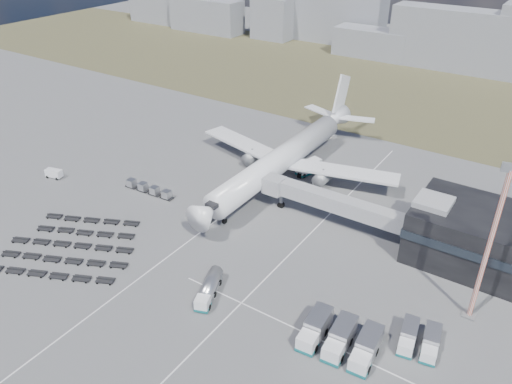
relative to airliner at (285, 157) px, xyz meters
The scene contains 16 objects.
ground 32.81m from the airliner, 90.00° to the right, with size 420.00×420.00×0.00m, color #565659.
grass_strip 77.80m from the airliner, 90.00° to the left, with size 420.00×90.00×0.01m, color #48412B.
lane_markings 31.41m from the airliner, 71.60° to the right, with size 47.12×110.00×0.01m.
terminal 48.51m from the airliner, ahead, with size 30.40×16.40×11.00m.
jet_bridge 19.89m from the airliner, 36.93° to the right, with size 30.30×3.80×7.05m.
airliner is the anchor object (origin of this frame).
skyline 116.57m from the airliner, 98.14° to the left, with size 315.71×27.03×25.53m.
fuel_tanker 43.30m from the airliner, 75.77° to the right, with size 5.22×9.03×2.85m.
pushback_tug 25.60m from the airliner, 98.82° to the right, with size 2.84×1.60×1.33m, color white.
utility_van 53.78m from the airliner, 146.02° to the right, with size 3.83×1.73×2.08m, color white.
catering_truck 7.17m from the airliner, 52.45° to the left, with size 4.43×6.84×2.92m.
service_trucks_near 51.99m from the airliner, 50.54° to the right, with size 11.04×8.69×3.18m.
service_trucks_far 54.33m from the airliner, 38.45° to the right, with size 6.29×7.16×2.57m.
uld_row 31.45m from the airliner, 132.57° to the right, with size 12.86×2.37×1.77m.
baggage_dollies 49.77m from the airliner, 112.43° to the right, with size 28.42×26.54×0.74m.
floodlight_mast 53.01m from the airliner, 26.18° to the right, with size 2.52×2.04×26.38m.
Camera 1 is at (51.18, -56.72, 55.37)m, focal length 35.00 mm.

